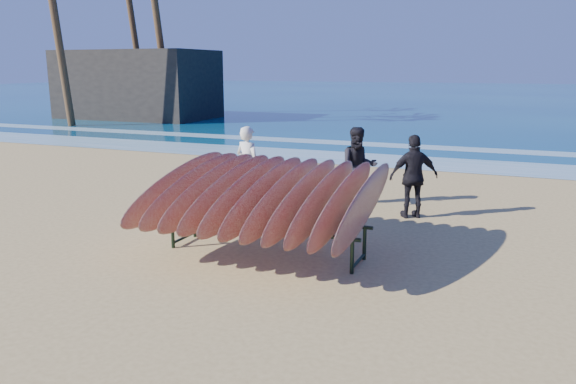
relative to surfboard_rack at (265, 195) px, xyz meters
name	(u,v)px	position (x,y,z in m)	size (l,w,h in m)	color
ground	(267,267)	(0.28, -0.56, -0.93)	(120.00, 120.00, 0.00)	tan
ocean	(487,95)	(0.28, 54.44, -0.92)	(160.00, 160.00, 0.00)	navy
foam_near	(402,161)	(0.28, 9.44, -0.92)	(160.00, 160.00, 0.00)	white
foam_far	(421,147)	(0.28, 12.94, -0.92)	(160.00, 160.00, 0.00)	white
surfboard_rack	(265,195)	(0.00, 0.00, 0.00)	(3.21, 3.09, 1.52)	black
person_white	(248,165)	(-1.70, 2.85, -0.11)	(0.60, 0.39, 1.64)	silver
person_dark_a	(358,167)	(0.48, 3.58, -0.12)	(0.79, 0.62, 1.63)	black
person_dark_b	(414,177)	(1.72, 3.02, -0.13)	(0.93, 0.39, 1.59)	black
building	(138,85)	(-16.54, 18.98, 0.94)	(8.41, 4.67, 3.74)	#2D2823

